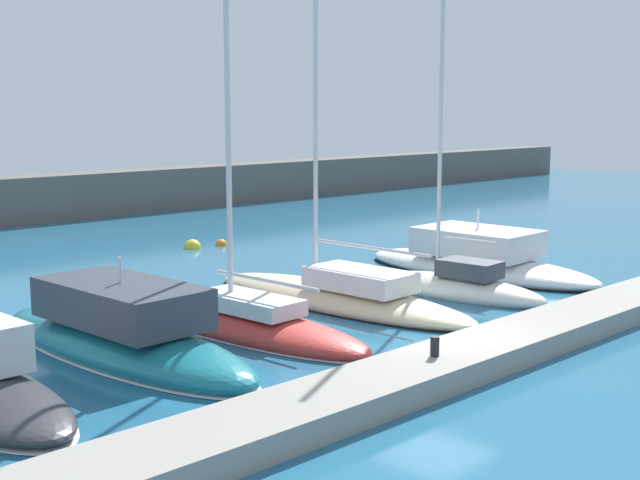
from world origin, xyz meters
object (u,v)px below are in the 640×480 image
sailboat_red_third (238,317)px  sailboat_ivory_fifth (458,284)px  mooring_buoy_yellow (193,248)px  motorboat_teal_second (120,335)px  dock_bollard (435,346)px  sailboat_sand_fourth (339,294)px  motorboat_white_sixth (477,261)px  mooring_buoy_orange (221,245)px

sailboat_red_third → sailboat_ivory_fifth: sailboat_red_third is taller
mooring_buoy_yellow → motorboat_teal_second: bearing=-132.6°
motorboat_teal_second → sailboat_ivory_fifth: size_ratio=0.76×
motorboat_teal_second → mooring_buoy_yellow: motorboat_teal_second is taller
dock_bollard → sailboat_sand_fourth: bearing=59.8°
sailboat_ivory_fifth → sailboat_red_third: bearing=74.1°
motorboat_white_sixth → sailboat_sand_fourth: bearing=88.1°
motorboat_white_sixth → dock_bollard: (-10.96, -6.59, 0.34)m
sailboat_ivory_fifth → dock_bollard: (-7.45, -4.84, 0.39)m
sailboat_ivory_fifth → mooring_buoy_orange: bearing=-8.8°
mooring_buoy_orange → mooring_buoy_yellow: bearing=169.2°
mooring_buoy_orange → dock_bollard: dock_bollard is taller
sailboat_sand_fourth → mooring_buoy_orange: (4.57, 11.54, -0.31)m
sailboat_ivory_fifth → mooring_buoy_orange: (0.97, 13.31, -0.37)m
motorboat_teal_second → mooring_buoy_orange: 16.76m
sailboat_ivory_fifth → mooring_buoy_orange: size_ratio=24.89×
sailboat_red_third → sailboat_sand_fourth: (4.14, 0.23, -0.06)m
motorboat_teal_second → sailboat_red_third: (3.47, -0.26, -0.11)m
motorboat_white_sixth → dock_bollard: bearing=119.3°
sailboat_red_third → motorboat_white_sixth: bearing=-91.9°
sailboat_sand_fourth → motorboat_teal_second: bearing=87.8°
motorboat_teal_second → mooring_buoy_yellow: (10.83, 11.77, -0.48)m
sailboat_red_third → sailboat_sand_fourth: sailboat_red_third is taller
sailboat_red_third → motorboat_white_sixth: size_ratio=2.08×
motorboat_teal_second → mooring_buoy_orange: motorboat_teal_second is taller
sailboat_red_third → dock_bollard: (0.29, -6.38, 0.40)m
mooring_buoy_orange → dock_bollard: 20.02m
sailboat_ivory_fifth → motorboat_white_sixth: (3.52, 1.75, 0.06)m
sailboat_red_third → mooring_buoy_orange: bearing=-39.5°
sailboat_red_third → sailboat_ivory_fifth: (7.74, -1.54, 0.00)m
motorboat_white_sixth → mooring_buoy_yellow: bearing=16.5°
sailboat_red_third → mooring_buoy_yellow: sailboat_red_third is taller
sailboat_red_third → sailboat_ivory_fifth: size_ratio=1.54×
mooring_buoy_yellow → sailboat_sand_fourth: bearing=-105.3°
sailboat_red_third → dock_bollard: sailboat_red_third is taller
sailboat_sand_fourth → mooring_buoy_orange: size_ratio=34.29×
motorboat_teal_second → sailboat_sand_fourth: size_ratio=0.55×
sailboat_ivory_fifth → dock_bollard: bearing=118.4°
motorboat_white_sixth → mooring_buoy_yellow: size_ratio=12.91×
sailboat_red_third → motorboat_white_sixth: 11.26m
sailboat_sand_fourth → sailboat_ivory_fifth: size_ratio=1.38×
sailboat_red_third → dock_bollard: size_ratio=45.06×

